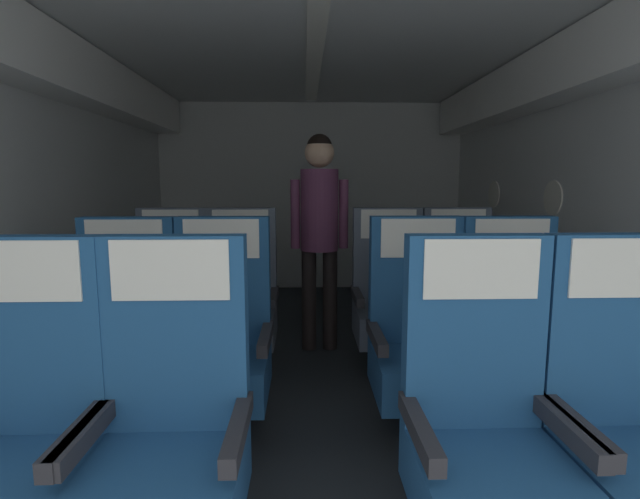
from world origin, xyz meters
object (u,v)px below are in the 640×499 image
object	(u,v)px
seat_b_left_aisle	(221,345)
seat_b_right_aisle	(513,343)
seat_c_left_window	(171,303)
seat_a_left_aisle	(170,437)
seat_b_left_window	(124,347)
seat_a_right_window	(484,434)
seat_c_right_window	(389,302)
seat_c_right_aisle	(459,300)
seat_b_right_window	(419,343)
seat_a_left_window	(18,440)
seat_a_right_aisle	(630,431)
seat_c_left_aisle	(241,303)
flight_attendant	(319,219)

from	to	relation	value
seat_b_left_aisle	seat_b_right_aisle	world-z (taller)	same
seat_c_left_window	seat_a_left_aisle	bearing A→B (deg)	-74.59
seat_b_left_window	seat_c_left_window	bearing A→B (deg)	90.86
seat_a_right_window	seat_c_right_window	size ratio (longest dim) A/B	1.00
seat_a_right_window	seat_c_right_aisle	world-z (taller)	same
seat_b_left_window	seat_b_right_window	size ratio (longest dim) A/B	1.00
seat_b_right_aisle	seat_b_left_window	bearing A→B (deg)	179.62
seat_c_right_window	seat_a_left_aisle	bearing A→B (deg)	-120.62
seat_a_left_window	seat_a_right_aisle	size ratio (longest dim) A/B	1.00
seat_a_right_window	seat_b_left_window	distance (m)	1.73
seat_b_left_window	seat_b_right_window	bearing A→B (deg)	0.30
seat_a_right_window	seat_b_left_aisle	xyz separation A→B (m)	(-1.01, 0.89, 0.00)
seat_a_right_window	seat_c_left_aisle	size ratio (longest dim) A/B	1.00
seat_b_right_window	seat_a_left_window	bearing A→B (deg)	-149.70
seat_a_right_window	seat_c_left_aisle	xyz separation A→B (m)	(-1.02, 1.74, 0.00)
seat_a_right_aisle	flight_attendant	world-z (taller)	flight_attendant
seat_a_right_window	seat_c_left_aisle	distance (m)	2.02
seat_b_right_window	flight_attendant	bearing A→B (deg)	111.31
seat_a_right_aisle	seat_b_left_aisle	world-z (taller)	same
seat_b_right_window	seat_c_right_window	distance (m)	0.85
seat_b_left_aisle	seat_b_right_window	size ratio (longest dim) A/B	1.00
seat_a_right_window	seat_c_right_aisle	bearing A→B (deg)	74.33
seat_b_right_aisle	seat_c_left_aisle	size ratio (longest dim) A/B	1.00
seat_a_left_window	seat_c_right_window	bearing A→B (deg)	49.08
seat_b_right_window	seat_c_right_window	bearing A→B (deg)	90.14
seat_a_right_window	flight_attendant	size ratio (longest dim) A/B	0.68
seat_b_left_window	seat_b_right_aisle	distance (m)	1.97
seat_a_left_window	seat_c_right_aisle	xyz separation A→B (m)	(1.99, 1.75, 0.00)
seat_c_left_aisle	seat_c_right_window	xyz separation A→B (m)	(1.02, -0.00, 0.00)
seat_c_left_aisle	seat_b_left_window	bearing A→B (deg)	-118.51
seat_a_right_window	seat_b_left_window	size ratio (longest dim) A/B	1.00
seat_a_left_window	seat_c_left_aisle	world-z (taller)	same
seat_a_right_aisle	seat_b_left_window	size ratio (longest dim) A/B	1.00
seat_a_left_aisle	seat_b_right_window	size ratio (longest dim) A/B	1.00
seat_b_left_aisle	seat_c_right_window	world-z (taller)	same
seat_a_left_window	flight_attendant	distance (m)	2.39
flight_attendant	seat_c_left_window	bearing A→B (deg)	-169.53
seat_a_right_window	seat_a_right_aisle	bearing A→B (deg)	0.57
seat_a_right_aisle	seat_a_right_window	distance (m)	0.49
flight_attendant	seat_a_left_aisle	bearing A→B (deg)	-112.17
seat_c_left_aisle	seat_c_right_window	distance (m)	1.02
seat_b_right_window	seat_a_left_aisle	bearing A→B (deg)	-139.52
seat_b_left_aisle	flight_attendant	distance (m)	1.43
seat_c_left_aisle	seat_c_right_aisle	distance (m)	1.51
seat_a_right_aisle	seat_c_left_aisle	size ratio (longest dim) A/B	1.00
seat_a_left_window	seat_b_right_window	xyz separation A→B (m)	(1.50, 0.88, 0.00)
seat_a_right_aisle	seat_c_right_window	distance (m)	1.80
seat_c_right_window	flight_attendant	xyz separation A→B (m)	(-0.47, 0.36, 0.55)
seat_a_right_aisle	seat_b_right_aisle	bearing A→B (deg)	90.62
seat_a_right_aisle	seat_c_right_aisle	bearing A→B (deg)	89.94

